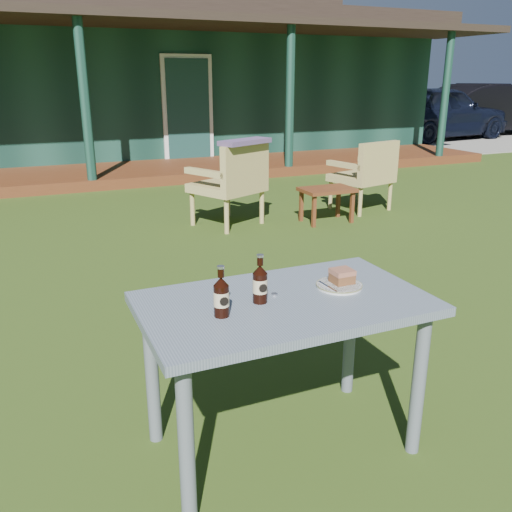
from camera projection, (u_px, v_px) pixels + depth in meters
name	position (u px, v px, depth m)	size (l,w,h in m)	color
ground	(184.00, 312.00, 3.88)	(80.00, 80.00, 0.00)	#334916
pavilion	(57.00, 77.00, 11.56)	(15.80, 8.30, 3.45)	#15382D
gravel_strip	(460.00, 137.00, 15.24)	(9.00, 6.00, 0.02)	gray
car_near	(437.00, 112.00, 14.38)	(1.70, 4.23, 1.44)	black
car_far	(489.00, 109.00, 15.68)	(1.52, 4.37, 1.44)	black
cafe_table	(284.00, 321.00, 2.29)	(1.20, 0.70, 0.72)	slate
plate	(339.00, 285.00, 2.39)	(0.20, 0.20, 0.01)	silver
cake_slice	(342.00, 276.00, 2.40)	(0.09, 0.09, 0.06)	brown
fork	(328.00, 287.00, 2.35)	(0.01, 0.14, 0.00)	silver
cola_bottle_near	(260.00, 283.00, 2.21)	(0.06, 0.06, 0.21)	black
cola_bottle_far	(221.00, 296.00, 2.08)	(0.06, 0.06, 0.21)	black
bottle_cap	(274.00, 294.00, 2.30)	(0.03, 0.03, 0.01)	silver
armchair_left	(233.00, 180.00, 5.99)	(0.90, 0.88, 0.93)	tan
armchair_right	(367.00, 172.00, 6.69)	(0.77, 0.74, 0.87)	tan
floral_throw	(245.00, 142.00, 5.74)	(0.63, 0.22, 0.05)	#5D486F
side_table	(327.00, 193.00, 6.20)	(0.60, 0.40, 0.40)	#5B2D16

